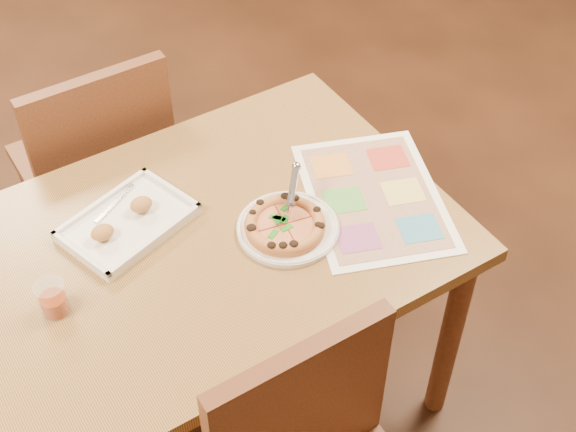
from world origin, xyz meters
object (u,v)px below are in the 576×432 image
menu (374,196)px  glass_tumbler (53,300)px  dining_table (188,269)px  plate (288,228)px  chair_far (98,154)px  appetizer_tray (127,223)px  pizza_cutter (292,191)px  pizza (285,225)px

menu → glass_tumbler: bearing=174.0°
dining_table → plate: bearing=-20.6°
chair_far → appetizer_tray: (-0.09, -0.47, 0.17)m
dining_table → glass_tumbler: size_ratio=15.08×
dining_table → glass_tumbler: (-0.33, -0.02, 0.12)m
menu → dining_table: bearing=167.5°
dining_table → chair_far: size_ratio=2.77×
pizza_cutter → menu: size_ratio=0.23×
pizza_cutter → appetizer_tray: bearing=105.5°
glass_tumbler → chair_far: bearing=61.9°
chair_far → menu: size_ratio=1.01×
dining_table → chair_far: 0.61m
chair_far → glass_tumbler: chair_far is taller
chair_far → appetizer_tray: size_ratio=1.33×
plate → appetizer_tray: 0.39m
dining_table → pizza_cutter: pizza_cutter is taller
plate → pizza_cutter: size_ratio=2.29×
glass_tumbler → pizza: bearing=-6.9°
plate → appetizer_tray: appetizer_tray is taller
pizza → menu: (0.26, -0.02, -0.02)m
plate → pizza: (-0.01, -0.00, 0.02)m
dining_table → appetizer_tray: 0.19m
chair_far → menu: (0.48, -0.71, 0.16)m
pizza_cutter → appetizer_tray: (-0.37, 0.18, -0.06)m
plate → pizza_cutter: pizza_cutter is taller
chair_far → plate: (0.24, -0.69, 0.16)m
plate → glass_tumbler: bearing=173.3°
dining_table → chair_far: (-0.00, 0.60, -0.07)m
glass_tumbler → menu: size_ratio=0.18×
dining_table → appetizer_tray: bearing=124.5°
pizza → chair_far: bearing=108.2°
dining_table → appetizer_tray: (-0.09, 0.13, 0.10)m
plate → appetizer_tray: bearing=146.0°
glass_tumbler → dining_table: bearing=3.8°
dining_table → pizza: 0.27m
pizza → appetizer_tray: (-0.32, 0.22, -0.01)m
pizza_cutter → glass_tumbler: (-0.61, 0.02, -0.04)m
chair_far → pizza: bearing=108.2°
chair_far → pizza_cutter: size_ratio=4.29×
plate → pizza_cutter: bearing=47.7°
glass_tumbler → menu: (0.82, -0.09, -0.04)m
chair_far → appetizer_tray: bearing=79.1°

